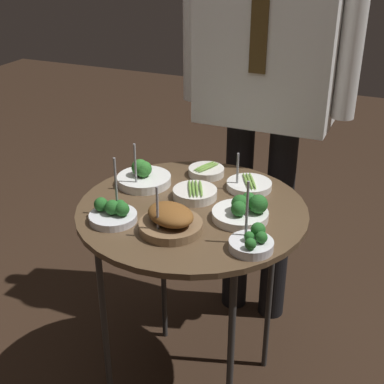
{
  "coord_description": "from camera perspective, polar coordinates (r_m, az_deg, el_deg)",
  "views": [
    {
      "loc": [
        0.55,
        -1.28,
        1.48
      ],
      "look_at": [
        0.0,
        0.0,
        0.78
      ],
      "focal_mm": 50.0,
      "sensor_mm": 36.0,
      "label": 1
    }
  ],
  "objects": [
    {
      "name": "bowl_asparagus_mid_left",
      "position": [
        1.64,
        0.31,
        -0.11
      ],
      "size": [
        0.14,
        0.14,
        0.04
      ],
      "color": "silver",
      "rests_on": "serving_cart"
    },
    {
      "name": "bowl_broccoli_near_rim",
      "position": [
        1.72,
        -5.21,
        1.71
      ],
      "size": [
        0.17,
        0.17,
        0.16
      ],
      "color": "white",
      "rests_on": "serving_cart"
    },
    {
      "name": "bowl_broccoli_back_left",
      "position": [
        1.52,
        5.48,
        -2.0
      ],
      "size": [
        0.16,
        0.16,
        0.08
      ],
      "color": "white",
      "rests_on": "serving_cart"
    },
    {
      "name": "bowl_asparagus_back_right",
      "position": [
        1.79,
        1.54,
        2.24
      ],
      "size": [
        0.12,
        0.12,
        0.03
      ],
      "color": "silver",
      "rests_on": "serving_cart"
    },
    {
      "name": "bowl_asparagus_far_rim",
      "position": [
        1.7,
        6.1,
        0.76
      ],
      "size": [
        0.14,
        0.14,
        0.12
      ],
      "color": "white",
      "rests_on": "serving_cart"
    },
    {
      "name": "bowl_broccoli_front_left",
      "position": [
        1.39,
        6.46,
        -5.29
      ],
      "size": [
        0.12,
        0.12,
        0.18
      ],
      "color": "silver",
      "rests_on": "serving_cart"
    },
    {
      "name": "serving_cart",
      "position": [
        1.61,
        0.0,
        -3.25
      ],
      "size": [
        0.69,
        0.69,
        0.73
      ],
      "color": "brown",
      "rests_on": "ground_plane"
    },
    {
      "name": "waiter_figure",
      "position": [
        1.91,
        8.05,
        14.2
      ],
      "size": [
        0.63,
        0.24,
        1.7
      ],
      "color": "black",
      "rests_on": "ground_plane"
    },
    {
      "name": "bowl_roast_mid_right",
      "position": [
        1.45,
        -2.18,
        -3.08
      ],
      "size": [
        0.18,
        0.18,
        0.15
      ],
      "color": "brown",
      "rests_on": "serving_cart"
    },
    {
      "name": "bowl_broccoli_front_right",
      "position": [
        1.52,
        -8.41,
        -2.23
      ],
      "size": [
        0.14,
        0.14,
        0.18
      ],
      "color": "silver",
      "rests_on": "serving_cart"
    }
  ]
}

